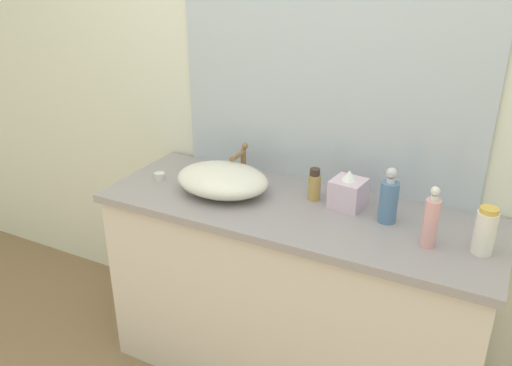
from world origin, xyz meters
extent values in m
cube|color=silver|center=(0.00, 0.73, 1.30)|extent=(6.00, 0.06, 2.60)
cube|color=beige|center=(0.06, 0.41, 0.41)|extent=(1.56, 0.53, 0.82)
cube|color=gray|center=(0.06, 0.41, 0.84)|extent=(1.60, 0.57, 0.03)
cube|color=#B2BCC6|center=(0.06, 0.69, 1.44)|extent=(1.33, 0.01, 1.18)
ellipsoid|color=silver|center=(-0.27, 0.39, 0.91)|extent=(0.40, 0.31, 0.12)
cylinder|color=brown|center=(-0.27, 0.58, 0.92)|extent=(0.02, 0.02, 0.13)
cylinder|color=brown|center=(-0.27, 0.53, 0.98)|extent=(0.02, 0.11, 0.02)
sphere|color=brown|center=(-0.27, 0.59, 1.00)|extent=(0.03, 0.03, 0.03)
cylinder|color=pink|center=(0.59, 0.35, 0.94)|extent=(0.05, 0.05, 0.18)
cylinder|color=silver|center=(0.59, 0.35, 1.04)|extent=(0.02, 0.02, 0.02)
sphere|color=silver|center=(0.59, 0.35, 1.06)|extent=(0.03, 0.03, 0.03)
cylinder|color=silver|center=(0.59, 0.33, 1.06)|extent=(0.01, 0.02, 0.01)
cylinder|color=#4F759E|center=(0.42, 0.46, 0.94)|extent=(0.07, 0.07, 0.16)
cylinder|color=silver|center=(0.42, 0.46, 1.02)|extent=(0.03, 0.03, 0.02)
sphere|color=silver|center=(0.42, 0.46, 1.05)|extent=(0.04, 0.04, 0.04)
cylinder|color=silver|center=(0.42, 0.44, 1.05)|extent=(0.02, 0.02, 0.02)
cylinder|color=white|center=(0.76, 0.38, 0.93)|extent=(0.07, 0.07, 0.15)
cylinder|color=gold|center=(0.76, 0.38, 1.02)|extent=(0.06, 0.06, 0.02)
cylinder|color=tan|center=(0.10, 0.51, 0.91)|extent=(0.05, 0.05, 0.11)
cylinder|color=#3C2B24|center=(0.10, 0.51, 0.98)|extent=(0.04, 0.04, 0.03)
cube|color=silver|center=(0.24, 0.51, 0.91)|extent=(0.14, 0.14, 0.11)
cone|color=white|center=(0.24, 0.51, 0.99)|extent=(0.07, 0.07, 0.04)
cylinder|color=silver|center=(-0.59, 0.38, 0.87)|extent=(0.05, 0.05, 0.03)
camera|label=1|loc=(0.78, -1.34, 1.80)|focal=36.89mm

